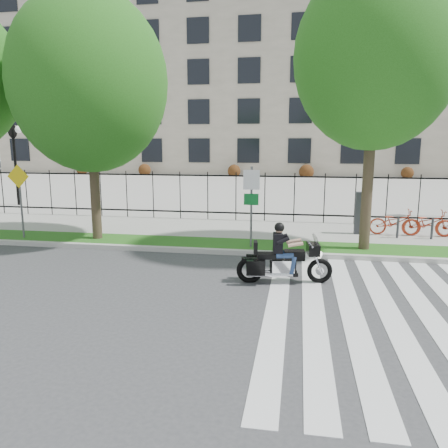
# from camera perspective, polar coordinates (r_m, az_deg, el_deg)

# --- Properties ---
(ground) EXTENTS (120.00, 120.00, 0.00)m
(ground) POSITION_cam_1_polar(r_m,az_deg,el_deg) (9.66, -6.43, -9.92)
(ground) COLOR #363639
(ground) RESTS_ON ground
(curb) EXTENTS (60.00, 0.20, 0.15)m
(curb) POSITION_cam_1_polar(r_m,az_deg,el_deg) (13.45, -1.58, -3.58)
(curb) COLOR #AEACA4
(curb) RESTS_ON ground
(grass_verge) EXTENTS (60.00, 1.50, 0.15)m
(grass_verge) POSITION_cam_1_polar(r_m,az_deg,el_deg) (14.26, -0.90, -2.74)
(grass_verge) COLOR #1E5A16
(grass_verge) RESTS_ON ground
(sidewalk) EXTENTS (60.00, 3.50, 0.15)m
(sidewalk) POSITION_cam_1_polar(r_m,az_deg,el_deg) (16.66, 0.69, -0.77)
(sidewalk) COLOR #A6A49B
(sidewalk) RESTS_ON ground
(plaza) EXTENTS (80.00, 34.00, 0.10)m
(plaza) POSITION_cam_1_polar(r_m,az_deg,el_deg) (33.93, 5.40, 5.02)
(plaza) COLOR #A6A49B
(plaza) RESTS_ON ground
(crosswalk_stripes) EXTENTS (5.70, 8.00, 0.01)m
(crosswalk_stripes) POSITION_cam_1_polar(r_m,az_deg,el_deg) (9.58, 23.09, -10.90)
(crosswalk_stripes) COLOR silver
(crosswalk_stripes) RESTS_ON ground
(iron_fence) EXTENTS (30.00, 0.06, 2.00)m
(iron_fence) POSITION_cam_1_polar(r_m,az_deg,el_deg) (18.20, 1.57, 3.63)
(iron_fence) COLOR black
(iron_fence) RESTS_ON sidewalk
(office_building) EXTENTS (60.00, 21.90, 20.15)m
(office_building) POSITION_cam_1_polar(r_m,az_deg,el_deg) (54.05, 7.32, 17.63)
(office_building) COLOR #A29782
(office_building) RESTS_ON ground
(lamp_post_left) EXTENTS (1.06, 0.70, 4.25)m
(lamp_post_left) POSITION_cam_1_polar(r_m,az_deg,el_deg) (25.29, -25.77, 9.25)
(lamp_post_left) COLOR black
(lamp_post_left) RESTS_ON ground
(street_tree_1) EXTENTS (5.02, 5.02, 8.01)m
(street_tree_1) POSITION_cam_1_polar(r_m,az_deg,el_deg) (15.31, -17.21, 17.28)
(street_tree_1) COLOR #36291D
(street_tree_1) RESTS_ON grass_verge
(street_tree_2) EXTENTS (4.63, 4.63, 8.29)m
(street_tree_2) POSITION_cam_1_polar(r_m,az_deg,el_deg) (13.97, 19.16, 19.94)
(street_tree_2) COLOR #36291D
(street_tree_2) RESTS_ON grass_verge
(sign_pole_regulatory) EXTENTS (0.50, 0.09, 2.50)m
(sign_pole_regulatory) POSITION_cam_1_polar(r_m,az_deg,el_deg) (13.43, 3.59, 3.62)
(sign_pole_regulatory) COLOR #59595B
(sign_pole_regulatory) RESTS_ON grass_verge
(sign_pole_warning) EXTENTS (0.78, 0.09, 2.49)m
(sign_pole_warning) POSITION_cam_1_polar(r_m,az_deg,el_deg) (16.26, -25.12, 3.88)
(sign_pole_warning) COLOR #59595B
(sign_pole_warning) RESTS_ON grass_verge
(motorcycle_rider) EXTENTS (2.33, 0.82, 1.80)m
(motorcycle_rider) POSITION_cam_1_polar(r_m,az_deg,el_deg) (10.70, 7.84, -4.53)
(motorcycle_rider) COLOR black
(motorcycle_rider) RESTS_ON ground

